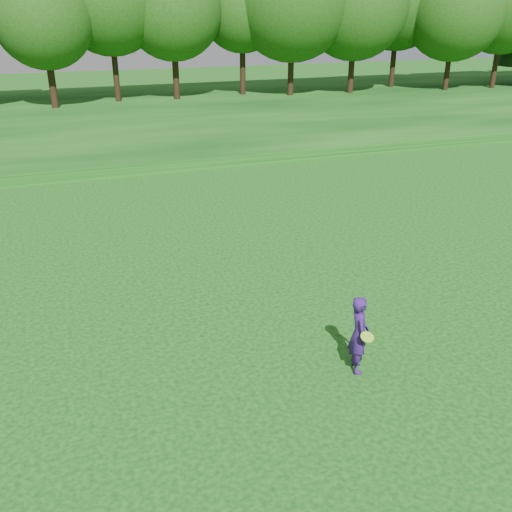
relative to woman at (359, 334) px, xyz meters
name	(u,v)px	position (x,y,z in m)	size (l,w,h in m)	color
ground	(335,412)	(-1.12, -1.18, -0.92)	(140.00, 140.00, 0.00)	#0C400E
berm	(120,117)	(-1.12, 32.82, -0.62)	(130.00, 30.00, 0.60)	#0C400E
walking_path	(156,169)	(-1.12, 18.82, -0.90)	(130.00, 1.60, 0.04)	gray
woman	(359,334)	(0.00, 0.00, 0.00)	(0.61, 0.91, 1.84)	#37186C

